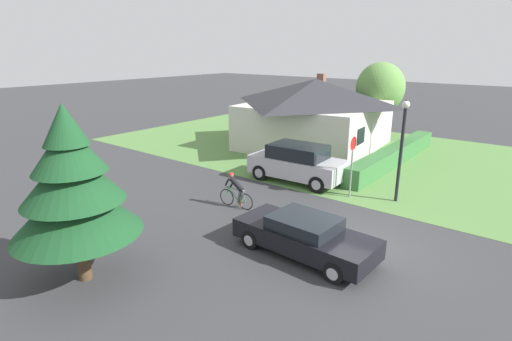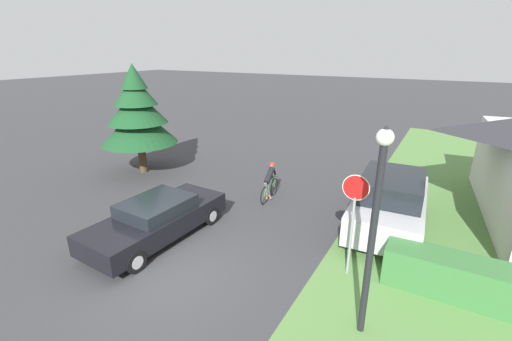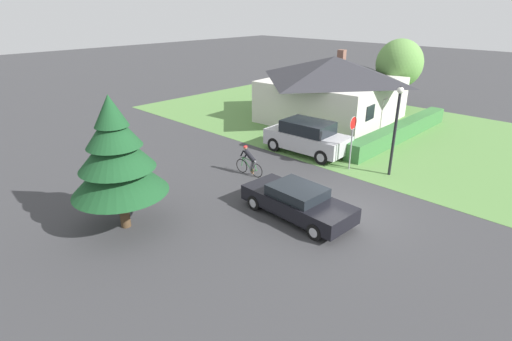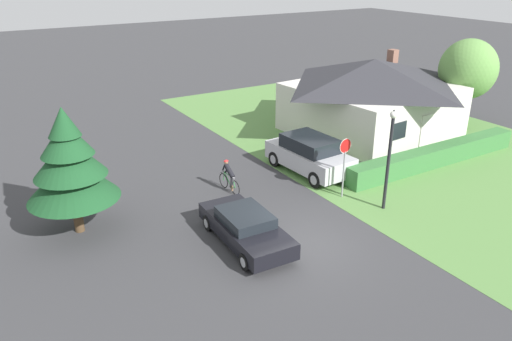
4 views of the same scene
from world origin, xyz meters
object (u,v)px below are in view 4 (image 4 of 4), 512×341
at_px(parked_suv_right, 309,155).
at_px(conifer_tall_near, 70,164).
at_px(deciduous_tree_right, 468,69).
at_px(street_lamp, 390,150).
at_px(cottage_house, 372,95).
at_px(cyclist, 229,177).
at_px(stop_sign, 345,157).
at_px(sedan_left_lane, 246,227).

bearing_deg(parked_suv_right, conifer_tall_near, 86.90).
relative_size(conifer_tall_near, deciduous_tree_right, 0.93).
bearing_deg(street_lamp, parked_suv_right, 93.83).
xyz_separation_m(parked_suv_right, deciduous_tree_right, (12.82, 1.18, 2.59)).
relative_size(cottage_house, cyclist, 5.90).
distance_m(cottage_house, conifer_tall_near, 18.27).
relative_size(cottage_house, stop_sign, 3.57).
bearing_deg(conifer_tall_near, cyclist, 1.29).
relative_size(cyclist, deciduous_tree_right, 0.31).
distance_m(sedan_left_lane, street_lamp, 6.68).
distance_m(parked_suv_right, deciduous_tree_right, 13.14).
bearing_deg(street_lamp, stop_sign, 113.61).
bearing_deg(deciduous_tree_right, stop_sign, -162.47).
bearing_deg(cyclist, sedan_left_lane, 154.48).
xyz_separation_m(cyclist, deciduous_tree_right, (17.21, 1.05, 2.81)).
xyz_separation_m(sedan_left_lane, street_lamp, (6.35, -0.66, 1.99)).
distance_m(parked_suv_right, conifer_tall_near, 11.22).
bearing_deg(conifer_tall_near, parked_suv_right, 0.09).
distance_m(cottage_house, deciduous_tree_right, 6.33).
bearing_deg(parked_suv_right, sedan_left_lane, 121.16).
height_order(street_lamp, deciduous_tree_right, deciduous_tree_right).
bearing_deg(parked_suv_right, cottage_house, -69.00).
xyz_separation_m(stop_sign, conifer_tall_near, (-10.61, 3.00, 0.89)).
height_order(cyclist, parked_suv_right, parked_suv_right).
bearing_deg(deciduous_tree_right, parked_suv_right, -174.75).
xyz_separation_m(cottage_house, cyclist, (-11.31, -2.98, -1.58)).
bearing_deg(parked_suv_right, stop_sign, 168.28).
height_order(cottage_house, street_lamp, cottage_house).
height_order(sedan_left_lane, parked_suv_right, parked_suv_right).
height_order(sedan_left_lane, conifer_tall_near, conifer_tall_near).
distance_m(conifer_tall_near, deciduous_tree_right, 23.93).
distance_m(sedan_left_lane, cyclist, 4.56).
bearing_deg(cottage_house, cyclist, -170.32).
relative_size(parked_suv_right, conifer_tall_near, 0.95).
height_order(cottage_house, cyclist, cottage_house).
bearing_deg(stop_sign, cottage_house, -143.20).
bearing_deg(stop_sign, conifer_tall_near, -18.66).
bearing_deg(cyclist, cottage_house, -79.66).
relative_size(cyclist, stop_sign, 0.61).
bearing_deg(street_lamp, conifer_tall_near, 157.30).
bearing_deg(deciduous_tree_right, street_lamp, -154.52).
relative_size(sedan_left_lane, stop_sign, 1.69).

